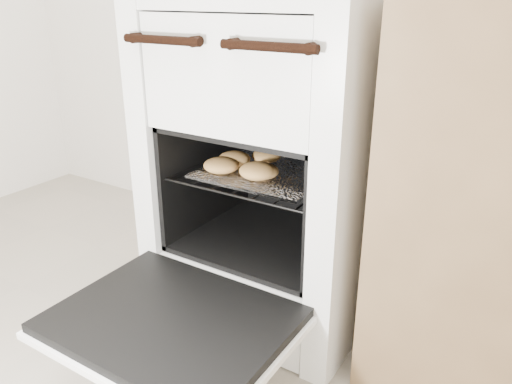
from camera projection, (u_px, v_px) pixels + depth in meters
stove at (283, 160)px, 1.53m from camera, size 0.64×0.71×0.98m
oven_door at (172, 323)px, 1.21m from camera, size 0.57×0.45×0.04m
oven_rack at (271, 172)px, 1.48m from camera, size 0.47×0.45×0.01m
foil_sheet at (268, 172)px, 1.46m from camera, size 0.36×0.32×0.01m
baked_rolls at (247, 165)px, 1.45m from camera, size 0.25×0.27×0.05m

